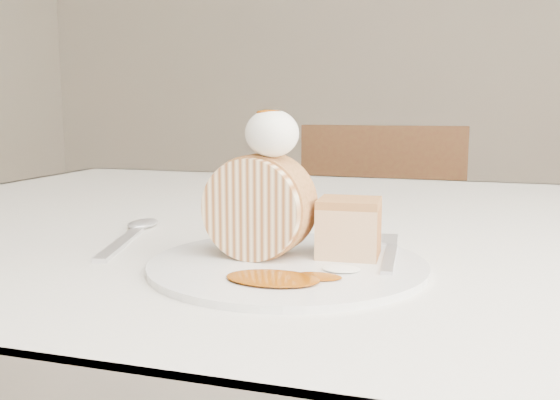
% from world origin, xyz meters
% --- Properties ---
extents(table, '(1.40, 0.90, 0.75)m').
position_xyz_m(table, '(0.00, 0.20, 0.66)').
color(table, silver).
rests_on(table, ground).
extents(chair_far, '(0.41, 0.41, 0.84)m').
position_xyz_m(chair_far, '(-0.13, 1.09, 0.48)').
color(chair_far, brown).
rests_on(chair_far, ground).
extents(plate, '(0.25, 0.25, 0.01)m').
position_xyz_m(plate, '(-0.06, -0.02, 0.75)').
color(plate, white).
rests_on(plate, table).
extents(roulade_slice, '(0.09, 0.05, 0.09)m').
position_xyz_m(roulade_slice, '(-0.09, -0.01, 0.80)').
color(roulade_slice, '#FFE3B1').
rests_on(roulade_slice, plate).
extents(cake_chunk, '(0.06, 0.05, 0.04)m').
position_xyz_m(cake_chunk, '(-0.01, 0.01, 0.78)').
color(cake_chunk, '#C77F4B').
rests_on(cake_chunk, plate).
extents(whipped_cream, '(0.05, 0.05, 0.04)m').
position_xyz_m(whipped_cream, '(-0.07, -0.02, 0.86)').
color(whipped_cream, white).
rests_on(whipped_cream, roulade_slice).
extents(caramel_drizzle, '(0.02, 0.02, 0.01)m').
position_xyz_m(caramel_drizzle, '(-0.08, -0.02, 0.89)').
color(caramel_drizzle, '#8C3E05').
rests_on(caramel_drizzle, whipped_cream).
extents(caramel_pool, '(0.08, 0.05, 0.00)m').
position_xyz_m(caramel_pool, '(-0.05, -0.08, 0.76)').
color(caramel_pool, '#8C3E05').
rests_on(caramel_pool, plate).
extents(fork, '(0.03, 0.14, 0.00)m').
position_xyz_m(fork, '(0.02, 0.01, 0.76)').
color(fork, silver).
rests_on(fork, plate).
extents(spoon, '(0.07, 0.17, 0.00)m').
position_xyz_m(spoon, '(-0.24, 0.01, 0.75)').
color(spoon, silver).
rests_on(spoon, table).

